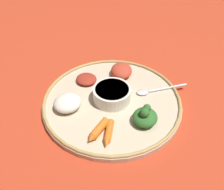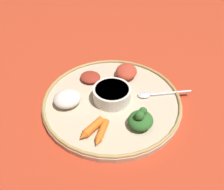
% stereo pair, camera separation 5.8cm
% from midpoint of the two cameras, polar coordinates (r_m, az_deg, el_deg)
% --- Properties ---
extents(ground_plane, '(2.40, 2.40, 0.00)m').
position_cam_midpoint_polar(ground_plane, '(0.60, 2.77, -2.19)').
color(ground_plane, '#B7381E').
extents(platter, '(0.37, 0.37, 0.01)m').
position_cam_midpoint_polar(platter, '(0.60, 2.79, -1.70)').
color(platter, '#C6B293').
rests_on(platter, ground_plane).
extents(platter_rim, '(0.36, 0.36, 0.01)m').
position_cam_midpoint_polar(platter_rim, '(0.59, 2.82, -0.99)').
color(platter_rim, tan).
rests_on(platter_rim, platter).
extents(center_bowl, '(0.10, 0.10, 0.04)m').
position_cam_midpoint_polar(center_bowl, '(0.58, 2.88, 0.23)').
color(center_bowl, silver).
rests_on(center_bowl, platter).
extents(spoon, '(0.09, 0.14, 0.01)m').
position_cam_midpoint_polar(spoon, '(0.62, 13.74, 0.11)').
color(spoon, silver).
rests_on(spoon, platter).
extents(greens_pile, '(0.08, 0.08, 0.05)m').
position_cam_midpoint_polar(greens_pile, '(0.53, 10.61, -6.20)').
color(greens_pile, '#2D6628').
rests_on(greens_pile, platter).
extents(carrot_near_spoon, '(0.04, 0.07, 0.02)m').
position_cam_midpoint_polar(carrot_near_spoon, '(0.51, -1.92, -8.65)').
color(carrot_near_spoon, orange).
rests_on(carrot_near_spoon, platter).
extents(carrot_outer, '(0.06, 0.07, 0.02)m').
position_cam_midpoint_polar(carrot_outer, '(0.51, 0.64, -9.60)').
color(carrot_outer, orange).
rests_on(carrot_outer, platter).
extents(mound_rice_white, '(0.07, 0.07, 0.03)m').
position_cam_midpoint_polar(mound_rice_white, '(0.58, -8.53, -1.05)').
color(mound_rice_white, silver).
rests_on(mound_rice_white, platter).
extents(mound_berbere_red, '(0.10, 0.10, 0.03)m').
position_cam_midpoint_polar(mound_berbere_red, '(0.67, 6.19, 5.89)').
color(mound_berbere_red, '#B73D28').
rests_on(mound_berbere_red, platter).
extents(mound_beet, '(0.07, 0.07, 0.02)m').
position_cam_midpoint_polar(mound_beet, '(0.65, -3.13, 4.41)').
color(mound_beet, maroon).
rests_on(mound_beet, platter).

